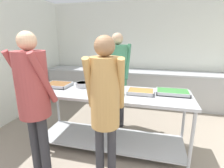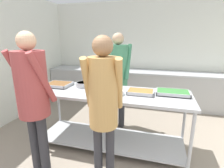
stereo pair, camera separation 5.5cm
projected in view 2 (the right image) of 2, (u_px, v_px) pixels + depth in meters
name	position (u px, v px, depth m)	size (l,w,h in m)	color
wall_rear	(138.00, 52.00, 4.78)	(4.84, 0.06, 2.65)	silver
wall_left	(7.00, 58.00, 3.53)	(0.06, 4.14, 2.65)	silver
back_counter	(135.00, 87.00, 4.67)	(4.68, 0.65, 0.88)	#A8A8A8
serving_counter	(110.00, 110.00, 2.74)	(2.39, 0.79, 0.93)	#ADAFB5
serving_tray_greens	(59.00, 85.00, 2.97)	(0.41, 0.34, 0.05)	#ADAFB5
sauce_pan	(83.00, 84.00, 2.91)	(0.36, 0.22, 0.08)	#ADAFB5
broccoli_bowl	(97.00, 91.00, 2.59)	(0.25, 0.25, 0.12)	silver
plate_stack	(116.00, 93.00, 2.54)	(0.24, 0.24, 0.06)	white
serving_tray_vegetables	(140.00, 92.00, 2.57)	(0.38, 0.27, 0.05)	#ADAFB5
serving_tray_roast	(173.00, 93.00, 2.54)	(0.46, 0.30, 0.05)	#ADAFB5
guest_serving_left	(103.00, 99.00, 1.83)	(0.45, 0.40, 1.76)	#2D2D33
guest_serving_right	(33.00, 92.00, 2.03)	(0.51, 0.42, 1.81)	#2D2D33
cook_behind_counter	(118.00, 71.00, 3.25)	(0.47, 0.37, 1.81)	#2D2D33
water_bottle	(87.00, 63.00, 4.89)	(0.07, 0.07, 0.30)	silver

